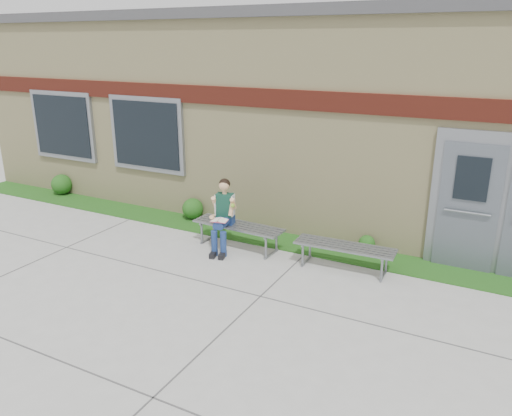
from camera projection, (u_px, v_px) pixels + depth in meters
The scene contains 9 objects.
ground at pixel (185, 296), 7.40m from camera, with size 80.00×80.00×0.00m, color #9E9E99.
grass_strip at pixel (264, 237), 9.58m from camera, with size 16.00×0.80×0.02m, color #1E4512.
school_building at pixel (329, 108), 11.77m from camera, with size 16.20×6.22×4.20m.
bench_left at pixel (238, 230), 9.04m from camera, with size 1.74×0.57×0.45m.
bench_right at pixel (344, 251), 8.17m from camera, with size 1.66×0.52×0.43m.
girl at pixel (223, 214), 8.87m from camera, with size 0.51×0.79×1.29m.
shrub_west at pixel (62, 184), 12.21m from camera, with size 0.49×0.49×0.49m, color #1E4512.
shrub_mid at pixel (193, 209), 10.52m from camera, with size 0.44×0.44×0.44m, color #1E4512.
shrub_east at pixel (367, 243), 8.90m from camera, with size 0.29×0.29×0.29m, color #1E4512.
Camera 1 is at (3.99, -5.37, 3.58)m, focal length 35.00 mm.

